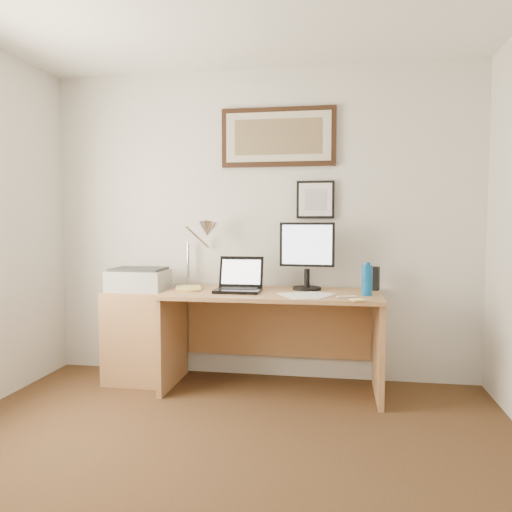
% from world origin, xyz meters
% --- Properties ---
extents(floor, '(4.00, 4.00, 0.00)m').
position_xyz_m(floor, '(0.00, 0.00, 0.00)').
color(floor, '#432B18').
rests_on(floor, ground).
extents(wall_back, '(3.50, 0.02, 2.50)m').
position_xyz_m(wall_back, '(0.00, 2.00, 1.25)').
color(wall_back, silver).
rests_on(wall_back, ground).
extents(side_cabinet, '(0.50, 0.40, 0.73)m').
position_xyz_m(side_cabinet, '(-0.92, 1.68, 0.36)').
color(side_cabinet, '#A16F43').
rests_on(side_cabinet, floor).
extents(water_bottle, '(0.08, 0.08, 0.22)m').
position_xyz_m(water_bottle, '(0.84, 1.57, 0.86)').
color(water_bottle, '#0C539F').
rests_on(water_bottle, desk).
extents(bottle_cap, '(0.04, 0.04, 0.02)m').
position_xyz_m(bottle_cap, '(0.84, 1.57, 0.98)').
color(bottle_cap, '#0C539F').
rests_on(bottle_cap, water_bottle).
extents(speaker, '(0.10, 0.09, 0.18)m').
position_xyz_m(speaker, '(0.90, 1.85, 0.84)').
color(speaker, black).
rests_on(speaker, desk).
extents(paper_sheet_a, '(0.35, 0.40, 0.00)m').
position_xyz_m(paper_sheet_a, '(0.36, 1.47, 0.75)').
color(paper_sheet_a, silver).
rests_on(paper_sheet_a, desk).
extents(paper_sheet_b, '(0.33, 0.37, 0.00)m').
position_xyz_m(paper_sheet_b, '(0.46, 1.50, 0.75)').
color(paper_sheet_b, silver).
rests_on(paper_sheet_b, desk).
extents(sticky_pad, '(0.11, 0.11, 0.01)m').
position_xyz_m(sticky_pad, '(0.76, 1.31, 0.76)').
color(sticky_pad, '#FFF078').
rests_on(sticky_pad, desk).
extents(marker_pen, '(0.14, 0.06, 0.02)m').
position_xyz_m(marker_pen, '(0.69, 1.43, 0.76)').
color(marker_pen, white).
rests_on(marker_pen, desk).
extents(book, '(0.26, 0.31, 0.02)m').
position_xyz_m(book, '(-0.60, 1.63, 0.76)').
color(book, '#EBCE6F').
rests_on(book, desk).
extents(desk, '(1.60, 0.70, 0.75)m').
position_xyz_m(desk, '(0.15, 1.72, 0.51)').
color(desk, '#A16F43').
rests_on(desk, floor).
extents(laptop, '(0.34, 0.29, 0.26)m').
position_xyz_m(laptop, '(-0.10, 1.63, 0.81)').
color(laptop, black).
rests_on(laptop, desk).
extents(lcd_monitor, '(0.42, 0.22, 0.52)m').
position_xyz_m(lcd_monitor, '(0.40, 1.79, 1.04)').
color(lcd_monitor, black).
rests_on(lcd_monitor, desk).
extents(printer, '(0.44, 0.34, 0.18)m').
position_xyz_m(printer, '(-0.93, 1.69, 0.82)').
color(printer, '#AAAAAD').
rests_on(printer, side_cabinet).
extents(desk_lamp, '(0.29, 0.27, 0.53)m').
position_xyz_m(desk_lamp, '(-0.41, 1.81, 1.19)').
color(desk_lamp, silver).
rests_on(desk_lamp, desk).
extents(picture_large, '(0.92, 0.04, 0.47)m').
position_xyz_m(picture_large, '(0.15, 1.97, 1.95)').
color(picture_large, black).
rests_on(picture_large, wall_back).
extents(picture_small, '(0.30, 0.03, 0.30)m').
position_xyz_m(picture_small, '(0.45, 1.97, 1.45)').
color(picture_small, black).
rests_on(picture_small, wall_back).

